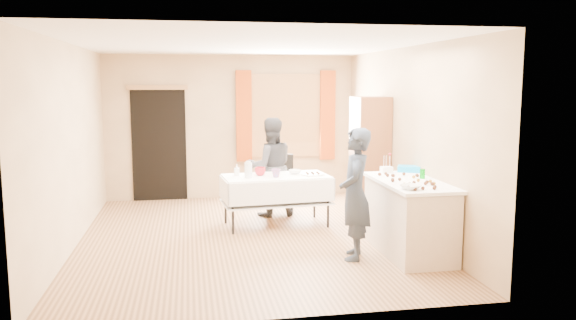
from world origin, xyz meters
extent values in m
cube|color=#9E7047|center=(0.00, 0.00, -0.01)|extent=(4.50, 5.50, 0.02)
cube|color=white|center=(0.00, 0.00, 2.61)|extent=(4.50, 5.50, 0.02)
cube|color=tan|center=(0.00, 2.76, 1.30)|extent=(4.50, 0.02, 2.60)
cube|color=tan|center=(0.00, -2.76, 1.30)|extent=(4.50, 0.02, 2.60)
cube|color=tan|center=(-2.26, 0.00, 1.30)|extent=(0.02, 5.50, 2.60)
cube|color=tan|center=(2.26, 0.00, 1.30)|extent=(0.02, 5.50, 2.60)
cube|color=olive|center=(1.00, 2.72, 1.50)|extent=(1.32, 0.06, 1.52)
cube|color=white|center=(1.00, 2.71, 1.50)|extent=(1.20, 0.02, 1.40)
cube|color=#A94010|center=(0.22, 2.67, 1.50)|extent=(0.28, 0.06, 1.65)
cube|color=#A94010|center=(1.78, 2.67, 1.50)|extent=(0.28, 0.06, 1.65)
cube|color=black|center=(-1.30, 2.73, 1.00)|extent=(0.95, 0.04, 2.00)
cube|color=olive|center=(-1.30, 2.70, 2.02)|extent=(1.05, 0.06, 0.08)
cube|color=brown|center=(1.99, 0.81, 0.94)|extent=(0.50, 0.60, 1.89)
cube|color=beige|center=(1.89, -1.07, 0.43)|extent=(0.67, 1.48, 0.86)
cube|color=white|center=(1.89, -1.07, 0.89)|extent=(0.73, 1.54, 0.04)
cube|color=white|center=(0.47, 0.55, 0.73)|extent=(1.59, 0.90, 0.04)
cube|color=black|center=(0.71, 1.43, 0.41)|extent=(0.44, 0.44, 0.05)
cube|color=black|center=(0.73, 1.60, 0.66)|extent=(0.38, 0.09, 0.55)
imported|color=#212A3B|center=(1.16, -1.16, 0.79)|extent=(0.78, 0.69, 1.58)
imported|color=black|center=(0.49, 1.19, 0.78)|extent=(0.85, 0.71, 1.56)
cylinder|color=#029D0E|center=(2.10, -0.95, 0.97)|extent=(0.08, 0.08, 0.12)
imported|color=white|center=(1.67, -1.61, 0.94)|extent=(0.39, 0.39, 0.06)
cube|color=white|center=(1.82, -0.42, 0.95)|extent=(0.16, 0.11, 0.08)
cube|color=#089EF9|center=(2.15, -0.40, 0.95)|extent=(0.36, 0.31, 0.08)
cylinder|color=silver|center=(0.05, 0.41, 0.86)|extent=(0.13, 0.13, 0.22)
imported|color=#AE1924|center=(0.25, 0.59, 0.81)|extent=(0.18, 0.18, 0.12)
imported|color=red|center=(0.45, 0.40, 0.81)|extent=(0.13, 0.13, 0.12)
imported|color=white|center=(0.78, 0.66, 0.78)|extent=(0.26, 0.26, 0.06)
cube|color=white|center=(1.01, 0.47, 0.76)|extent=(0.33, 0.29, 0.02)
imported|color=white|center=(-0.09, 0.65, 0.83)|extent=(0.08, 0.08, 0.16)
sphere|color=#3F2314|center=(2.00, -0.92, 0.93)|extent=(0.04, 0.04, 0.04)
sphere|color=#33180C|center=(2.02, -1.43, 0.93)|extent=(0.04, 0.04, 0.04)
sphere|color=#33180C|center=(1.64, -0.65, 0.93)|extent=(0.04, 0.04, 0.04)
sphere|color=#33180C|center=(1.80, -1.67, 0.93)|extent=(0.04, 0.04, 0.04)
sphere|color=#33180C|center=(1.65, -1.64, 0.93)|extent=(0.04, 0.04, 0.04)
sphere|color=#33180C|center=(2.08, -0.84, 0.93)|extent=(0.04, 0.04, 0.04)
sphere|color=#3F2314|center=(2.07, -1.26, 0.93)|extent=(0.04, 0.04, 0.04)
sphere|color=#33180C|center=(2.08, -0.82, 0.93)|extent=(0.04, 0.04, 0.04)
sphere|color=#33180C|center=(1.64, -0.66, 0.93)|extent=(0.04, 0.04, 0.04)
sphere|color=#33180C|center=(1.76, -1.06, 0.93)|extent=(0.04, 0.04, 0.04)
sphere|color=#33180C|center=(1.93, -1.68, 0.93)|extent=(0.04, 0.04, 0.04)
sphere|color=#33180C|center=(1.78, -0.77, 0.93)|extent=(0.04, 0.04, 0.04)
sphere|color=#3F2314|center=(2.05, -1.40, 0.93)|extent=(0.04, 0.04, 0.04)
sphere|color=#33180C|center=(1.78, -0.78, 0.93)|extent=(0.04, 0.04, 0.04)
sphere|color=#33180C|center=(1.81, -1.36, 0.93)|extent=(0.04, 0.04, 0.04)
sphere|color=#33180C|center=(1.84, -1.30, 0.93)|extent=(0.04, 0.04, 0.04)
sphere|color=#33180C|center=(1.95, -1.38, 0.93)|extent=(0.04, 0.04, 0.04)
sphere|color=#33180C|center=(1.96, -0.68, 0.93)|extent=(0.04, 0.04, 0.04)
sphere|color=#3F2314|center=(1.68, -1.40, 0.93)|extent=(0.04, 0.04, 0.04)
sphere|color=#33180C|center=(1.64, -1.13, 0.93)|extent=(0.04, 0.04, 0.04)
sphere|color=#33180C|center=(2.01, -1.30, 0.93)|extent=(0.04, 0.04, 0.04)
sphere|color=#33180C|center=(1.69, -1.69, 0.93)|extent=(0.04, 0.04, 0.04)
sphere|color=#33180C|center=(1.76, -1.38, 0.93)|extent=(0.04, 0.04, 0.04)
sphere|color=#33180C|center=(1.71, -0.76, 0.93)|extent=(0.04, 0.04, 0.04)
sphere|color=#3F2314|center=(1.95, -1.17, 0.93)|extent=(0.04, 0.04, 0.04)
sphere|color=#33180C|center=(1.66, -1.07, 0.93)|extent=(0.04, 0.04, 0.04)
sphere|color=#33180C|center=(1.74, -0.62, 0.93)|extent=(0.04, 0.04, 0.04)
sphere|color=#33180C|center=(1.65, -1.60, 0.93)|extent=(0.04, 0.04, 0.04)
sphere|color=#33180C|center=(1.97, -1.61, 0.93)|extent=(0.04, 0.04, 0.04)
camera|label=1|loc=(-0.77, -7.48, 2.10)|focal=35.00mm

